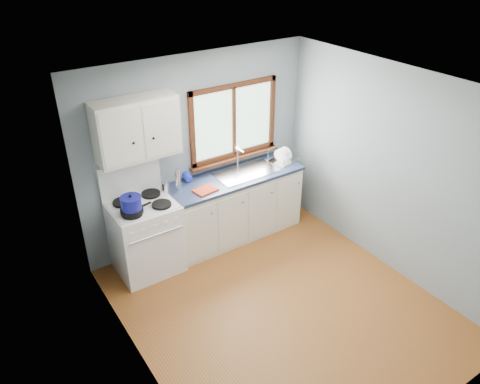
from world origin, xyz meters
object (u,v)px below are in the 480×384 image
utensil_crock (166,187)px  thermos (178,180)px  gas_range (146,235)px  skillet (132,210)px  base_cabinets (235,209)px  sink (246,176)px  stockpot (131,205)px  dish_rack (283,157)px

utensil_crock → thermos: (0.14, -0.04, 0.07)m
gas_range → skillet: size_ratio=3.32×
base_cabinets → skillet: 1.60m
sink → stockpot: size_ratio=3.38×
gas_range → dish_rack: (2.11, 0.01, 0.48)m
skillet → base_cabinets: bearing=-4.2°
base_cabinets → dish_rack: dish_rack is taller
skillet → stockpot: 0.08m
stockpot → dish_rack: bearing=4.3°
sink → utensil_crock: utensil_crock is taller
stockpot → utensil_crock: (0.56, 0.29, -0.08)m
skillet → stockpot: (-0.00, -0.01, 0.08)m
base_cabinets → utensil_crock: bearing=173.0°
sink → skillet: bearing=-174.1°
base_cabinets → thermos: size_ratio=6.50×
stockpot → utensil_crock: size_ratio=0.74×
skillet → dish_rack: bearing=-6.7°
base_cabinets → stockpot: size_ratio=7.44×
dish_rack → utensil_crock: bearing=162.4°
sink → thermos: (-0.96, 0.07, 0.20)m
utensil_crock → gas_range: bearing=-160.6°
sink → skillet: 1.68m
thermos → base_cabinets: bearing=-5.1°
base_cabinets → utensil_crock: (-0.93, 0.11, 0.58)m
sink → stockpot: sink is taller
sink → base_cabinets: bearing=179.9°
thermos → dish_rack: 1.60m
stockpot → thermos: size_ratio=0.87×
base_cabinets → sink: (0.18, -0.00, 0.45)m
gas_range → stockpot: gas_range is taller
gas_range → stockpot: size_ratio=5.47×
stockpot → utensil_crock: utensil_crock is taller
sink → gas_range: bearing=-179.3°
dish_rack → skillet: bearing=170.5°
base_cabinets → skillet: bearing=-173.4°
base_cabinets → dish_rack: (0.81, -0.01, 0.56)m
sink → thermos: size_ratio=2.95×
sink → dish_rack: bearing=-0.5°
dish_rack → thermos: bearing=163.6°
utensil_crock → base_cabinets: bearing=-7.0°
base_cabinets → dish_rack: size_ratio=4.26×
sink → dish_rack: size_ratio=1.93×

